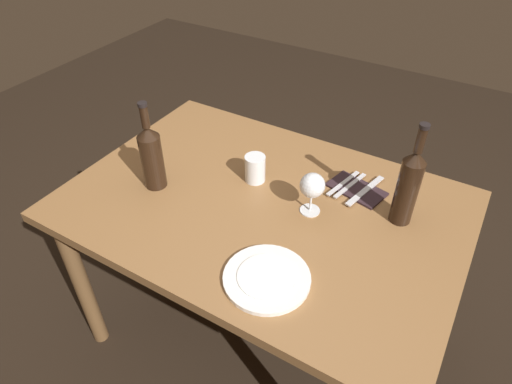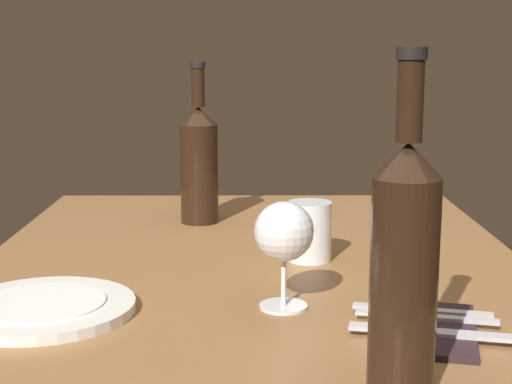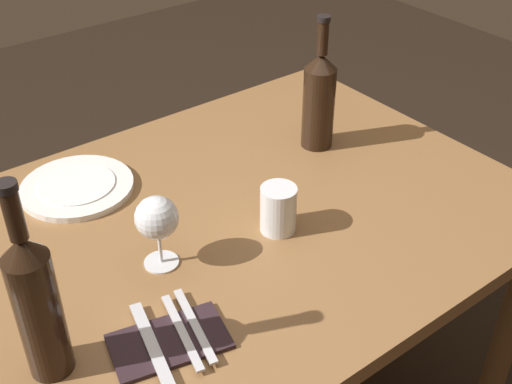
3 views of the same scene
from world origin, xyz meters
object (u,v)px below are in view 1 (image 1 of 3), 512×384
object	(u,v)px
water_tumbler	(255,170)
table_knife	(365,191)
fork_inner	(350,185)
wine_bottle	(151,156)
folded_napkin	(357,189)
wine_bottle_second	(408,185)
fork_outer	(343,183)
wine_glass_left	(312,186)
dinner_plate	(267,278)

from	to	relation	value
water_tumbler	table_knife	xyz separation A→B (m)	(0.36, 0.13, -0.03)
water_tumbler	fork_inner	xyz separation A→B (m)	(0.31, 0.13, -0.03)
wine_bottle	water_tumbler	xyz separation A→B (m)	(0.28, 0.20, -0.08)
water_tumbler	folded_napkin	bearing A→B (deg)	21.05
wine_bottle	table_knife	xyz separation A→B (m)	(0.64, 0.33, -0.11)
wine_bottle_second	folded_napkin	bearing A→B (deg)	157.71
wine_bottle	fork_outer	world-z (taller)	wine_bottle
wine_glass_left	wine_bottle	size ratio (longest dim) A/B	0.46
water_tumbler	fork_outer	size ratio (longest dim) A/B	0.55
dinner_plate	folded_napkin	distance (m)	0.51
wine_bottle_second	table_knife	world-z (taller)	wine_bottle_second
wine_bottle_second	fork_inner	distance (m)	0.24
fork_inner	fork_outer	distance (m)	0.02
table_knife	wine_bottle_second	bearing A→B (deg)	-26.45
water_tumbler	wine_glass_left	bearing A→B (deg)	-12.25
fork_inner	fork_outer	world-z (taller)	same
dinner_plate	fork_inner	size ratio (longest dim) A/B	1.37
wine_bottle_second	folded_napkin	world-z (taller)	wine_bottle_second
dinner_plate	fork_inner	bearing A→B (deg)	84.70
wine_bottle_second	table_knife	size ratio (longest dim) A/B	1.67
dinner_plate	fork_outer	bearing A→B (deg)	87.55
water_tumbler	fork_inner	distance (m)	0.33
wine_bottle	fork_inner	distance (m)	0.68
wine_bottle	fork_inner	bearing A→B (deg)	29.15
wine_bottle_second	folded_napkin	distance (m)	0.23
wine_glass_left	fork_inner	distance (m)	0.21
wine_glass_left	fork_inner	bearing A→B (deg)	69.47
fork_outer	table_knife	world-z (taller)	same
wine_bottle_second	water_tumbler	bearing A→B (deg)	-173.44
folded_napkin	table_knife	bearing A→B (deg)	0.00
water_tumbler	dinner_plate	bearing A→B (deg)	-55.12
wine_bottle_second	water_tumbler	xyz separation A→B (m)	(-0.50, -0.06, -0.09)
wine_bottle	table_knife	bearing A→B (deg)	27.03
dinner_plate	table_knife	bearing A→B (deg)	78.54
dinner_plate	fork_inner	world-z (taller)	dinner_plate
water_tumbler	fork_inner	world-z (taller)	water_tumbler
folded_napkin	wine_glass_left	bearing A→B (deg)	-117.19
dinner_plate	table_knife	size ratio (longest dim) A/B	1.17
wine_bottle_second	water_tumbler	world-z (taller)	wine_bottle_second
wine_bottle_second	fork_inner	world-z (taller)	wine_bottle_second
table_knife	fork_outer	bearing A→B (deg)	180.00
wine_glass_left	folded_napkin	world-z (taller)	wine_glass_left
fork_outer	table_knife	xyz separation A→B (m)	(0.08, 0.00, 0.00)
fork_inner	table_knife	world-z (taller)	same
folded_napkin	fork_inner	xyz separation A→B (m)	(-0.02, 0.00, 0.01)
wine_bottle_second	wine_glass_left	bearing A→B (deg)	-157.34
wine_glass_left	table_knife	distance (m)	0.24
dinner_plate	table_knife	distance (m)	0.51
fork_outer	fork_inner	bearing A→B (deg)	0.00
wine_bottle	dinner_plate	distance (m)	0.58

